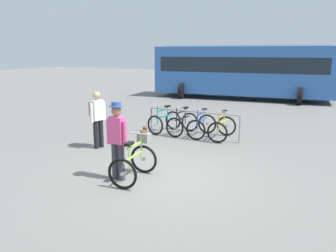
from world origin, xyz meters
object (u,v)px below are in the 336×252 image
object	(u,v)px
pedestrian_with_backpack	(97,116)
racked_bike_yellow	(222,128)
racked_bike_blue	(202,126)
racked_bike_teal	(164,122)
racked_bike_black	(183,124)
bus_distant	(242,69)
featured_bicycle	(136,158)
person_with_featured_bike	(117,138)

from	to	relation	value
pedestrian_with_backpack	racked_bike_yellow	bearing A→B (deg)	38.78
racked_bike_blue	racked_bike_teal	bearing A→B (deg)	176.11
racked_bike_yellow	racked_bike_black	bearing A→B (deg)	176.11
racked_bike_black	bus_distant	distance (m)	9.62
featured_bicycle	bus_distant	xyz separation A→B (m)	(-0.80, 13.72, 1.25)
person_with_featured_bike	racked_bike_yellow	bearing A→B (deg)	75.49
racked_bike_black	racked_bike_teal	bearing A→B (deg)	176.11
racked_bike_black	bus_distant	bearing A→B (deg)	91.06
pedestrian_with_backpack	person_with_featured_bike	bearing A→B (deg)	-44.62
racked_bike_blue	pedestrian_with_backpack	xyz separation A→B (m)	(-2.32, -2.47, 0.57)
racked_bike_yellow	pedestrian_with_backpack	xyz separation A→B (m)	(-3.02, -2.42, 0.57)
racked_bike_black	featured_bicycle	size ratio (longest dim) A/B	0.96
featured_bicycle	bus_distant	world-z (taller)	bus_distant
racked_bike_blue	person_with_featured_bike	world-z (taller)	person_with_featured_bike
racked_bike_blue	featured_bicycle	bearing A→B (deg)	-91.06
racked_bike_teal	pedestrian_with_backpack	bearing A→B (deg)	-109.75
person_with_featured_bike	racked_bike_blue	bearing A→B (deg)	84.55
racked_bike_teal	person_with_featured_bike	bearing A→B (deg)	-77.54
racked_bike_teal	racked_bike_blue	bearing A→B (deg)	-3.89
featured_bicycle	pedestrian_with_backpack	size ratio (longest dim) A/B	0.75
featured_bicycle	pedestrian_with_backpack	distance (m)	2.84
racked_bike_black	racked_bike_blue	bearing A→B (deg)	-3.89
racked_bike_black	person_with_featured_bike	bearing A→B (deg)	-86.31
pedestrian_with_backpack	featured_bicycle	bearing A→B (deg)	-36.85
racked_bike_black	racked_bike_blue	distance (m)	0.70
person_with_featured_bike	bus_distant	xyz separation A→B (m)	(-0.46, 13.92, 0.79)
racked_bike_black	racked_bike_yellow	xyz separation A→B (m)	(1.40, -0.09, 0.00)
pedestrian_with_backpack	bus_distant	xyz separation A→B (m)	(1.44, 12.04, 0.80)
racked_bike_black	featured_bicycle	xyz separation A→B (m)	(0.62, -4.20, 0.12)
racked_bike_black	pedestrian_with_backpack	world-z (taller)	pedestrian_with_backpack
racked_bike_blue	featured_bicycle	size ratio (longest dim) A/B	0.91
racked_bike_blue	pedestrian_with_backpack	size ratio (longest dim) A/B	0.68
racked_bike_yellow	person_with_featured_bike	distance (m)	4.48
racked_bike_yellow	pedestrian_with_backpack	distance (m)	3.91
bus_distant	racked_bike_teal	bearing A→B (deg)	-93.16
racked_bike_blue	person_with_featured_bike	distance (m)	4.41
racked_bike_teal	bus_distant	world-z (taller)	bus_distant
racked_bike_blue	pedestrian_with_backpack	bearing A→B (deg)	-133.18
racked_bike_blue	racked_bike_yellow	bearing A→B (deg)	-3.89
racked_bike_black	featured_bicycle	world-z (taller)	featured_bicycle
racked_bike_black	featured_bicycle	bearing A→B (deg)	-81.58
racked_bike_blue	bus_distant	size ratio (longest dim) A/B	0.11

